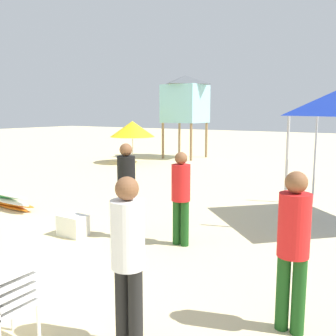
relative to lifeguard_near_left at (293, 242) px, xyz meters
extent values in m
cube|color=white|center=(-2.23, -1.75, -0.53)|extent=(0.48, 0.48, 0.04)
cube|color=white|center=(-2.23, -1.75, -0.44)|extent=(0.48, 0.48, 0.04)
cube|color=white|center=(-2.23, -1.75, -0.35)|extent=(0.48, 0.48, 0.04)
cube|color=white|center=(-2.23, -1.75, -0.26)|extent=(0.48, 0.48, 0.04)
cube|color=white|center=(-2.23, -1.75, -0.17)|extent=(0.48, 0.48, 0.04)
cylinder|color=white|center=(-2.02, -1.54, -0.76)|extent=(0.04, 0.04, 0.42)
cylinder|color=white|center=(-2.44, -1.54, -0.76)|extent=(0.04, 0.04, 0.42)
ellipsoid|color=orange|center=(-7.34, 1.62, -0.93)|extent=(2.27, 0.53, 0.08)
ellipsoid|color=orange|center=(-7.26, 1.57, -0.85)|extent=(2.32, 0.33, 0.08)
cylinder|color=#194C19|center=(-0.08, 0.00, -0.56)|extent=(0.14, 0.14, 0.82)
cylinder|color=#194C19|center=(0.08, 0.00, -0.56)|extent=(0.14, 0.14, 0.82)
cylinder|color=red|center=(0.00, 0.00, 0.17)|extent=(0.32, 0.32, 0.65)
sphere|color=brown|center=(0.00, 0.00, 0.61)|extent=(0.22, 0.22, 0.22)
cylinder|color=#194C19|center=(-3.35, 1.41, -0.56)|extent=(0.14, 0.14, 0.83)
cylinder|color=#194C19|center=(-3.19, 1.41, -0.56)|extent=(0.14, 0.14, 0.83)
cylinder|color=black|center=(-3.27, 1.41, 0.19)|extent=(0.32, 0.32, 0.66)
sphere|color=brown|center=(-3.27, 1.41, 0.63)|extent=(0.23, 0.23, 0.23)
cylinder|color=#194C19|center=(-2.34, 1.61, -0.58)|extent=(0.14, 0.14, 0.78)
cylinder|color=#194C19|center=(-2.18, 1.61, -0.58)|extent=(0.14, 0.14, 0.78)
cylinder|color=red|center=(-2.26, 1.61, 0.11)|extent=(0.32, 0.32, 0.62)
sphere|color=brown|center=(-2.26, 1.61, 0.53)|extent=(0.21, 0.21, 0.21)
cylinder|color=black|center=(-1.31, -1.11, -0.56)|extent=(0.14, 0.14, 0.82)
cylinder|color=black|center=(-1.15, -1.11, -0.56)|extent=(0.14, 0.14, 0.82)
cylinder|color=white|center=(-1.23, -1.11, 0.17)|extent=(0.32, 0.32, 0.65)
sphere|color=brown|center=(-1.23, -1.11, 0.60)|extent=(0.22, 0.22, 0.22)
cylinder|color=#B2B2B7|center=(-0.98, 3.32, 0.12)|extent=(0.05, 0.05, 2.18)
cylinder|color=#B2B2B7|center=(-0.98, 5.86, 0.12)|extent=(0.05, 0.05, 2.18)
cylinder|color=olive|center=(-9.13, 11.50, -0.10)|extent=(0.12, 0.12, 1.73)
cylinder|color=olive|center=(-7.57, 11.50, -0.10)|extent=(0.12, 0.12, 1.73)
cylinder|color=olive|center=(-9.13, 13.06, -0.10)|extent=(0.12, 0.12, 1.73)
cylinder|color=olive|center=(-7.57, 13.06, -0.10)|extent=(0.12, 0.12, 1.73)
cube|color=#90D5E4|center=(-8.35, 12.28, 1.66)|extent=(1.80, 1.80, 1.80)
pyramid|color=#4C5156|center=(-8.35, 12.28, 2.79)|extent=(1.98, 1.98, 0.45)
cylinder|color=beige|center=(-9.41, 9.47, -0.05)|extent=(0.04, 0.04, 1.85)
cone|color=yellow|center=(-9.41, 9.47, 0.53)|extent=(1.98, 1.98, 0.69)
cube|color=white|center=(-4.18, 0.95, -0.78)|extent=(0.53, 0.35, 0.38)
camera|label=1|loc=(0.89, -3.74, 1.30)|focal=40.25mm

